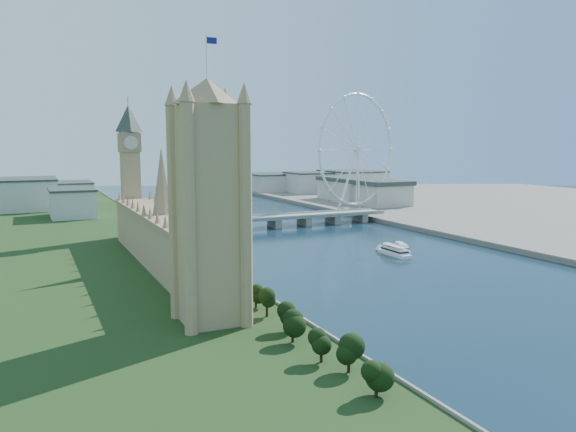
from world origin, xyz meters
TOP-DOWN VIEW (x-y plane):
  - ground at (0.00, 0.00)m, footprint 2000.00×2000.00m
  - tree_row at (-113.00, 74.00)m, footprint 7.40×215.40m
  - victoria_tower at (-135.00, 55.00)m, footprint 28.16×28.16m
  - parliament_range at (-128.00, 170.00)m, footprint 24.00×200.00m
  - big_ben at (-128.00, 278.00)m, footprint 20.02×20.02m
  - westminster_bridge at (0.00, 300.00)m, footprint 220.00×22.00m
  - london_eye at (119.98, 355.08)m, footprint 113.60×39.12m
  - county_hall at (175.00, 430.00)m, footprint 54.00×144.00m
  - city_skyline at (39.22, 560.08)m, footprint 505.00×280.00m
  - tour_boat_near at (21.50, 148.50)m, footprint 8.53×32.04m
  - tour_boat_far at (35.23, 159.28)m, footprint 14.96×26.44m

SIDE VIEW (x-z plane):
  - ground at x=0.00m, z-range 0.00..0.00m
  - county_hall at x=175.00m, z-range -17.50..17.50m
  - tour_boat_near at x=21.50m, z-range -3.54..3.54m
  - tour_boat_far at x=35.23m, z-range -2.83..2.83m
  - westminster_bridge at x=0.00m, z-range 1.88..11.38m
  - tree_row at x=-113.00m, z-range -0.70..19.13m
  - city_skyline at x=39.22m, z-range 0.96..32.96m
  - parliament_range at x=-128.00m, z-range -16.52..53.48m
  - victoria_tower at x=-135.00m, z-range -1.51..110.49m
  - big_ben at x=-128.00m, z-range 11.57..121.57m
  - london_eye at x=119.98m, z-range 5.37..129.67m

